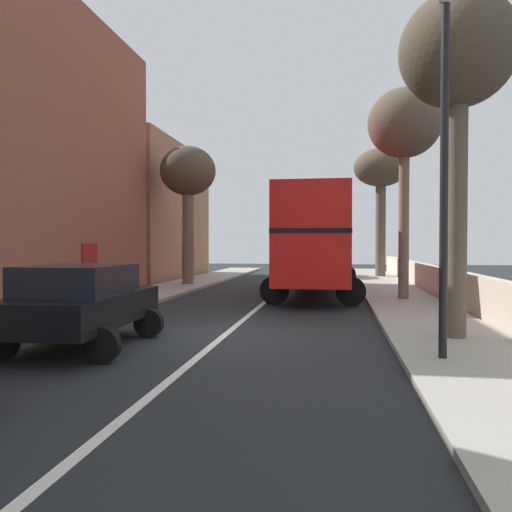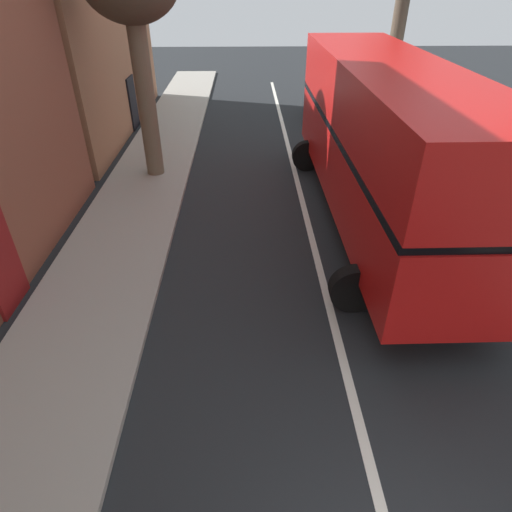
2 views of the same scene
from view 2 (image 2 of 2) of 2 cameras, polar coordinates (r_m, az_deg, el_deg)
double_decker_bus at (r=11.40m, az=16.46°, el=15.01°), size 3.59×10.80×4.06m
parked_car_white_right_0 at (r=21.20m, az=10.61°, el=19.95°), size 2.51×4.29×1.55m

